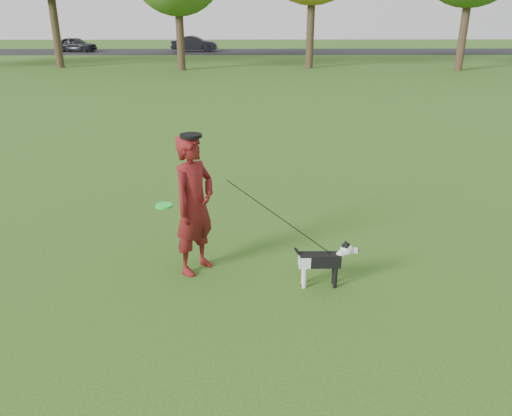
{
  "coord_description": "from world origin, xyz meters",
  "views": [
    {
      "loc": [
        0.17,
        -6.44,
        3.44
      ],
      "look_at": [
        0.26,
        -0.16,
        0.95
      ],
      "focal_mm": 35.0,
      "sensor_mm": 36.0,
      "label": 1
    }
  ],
  "objects_px": {
    "man": "(194,205)",
    "dog": "(325,259)",
    "car_left": "(76,44)",
    "car_mid": "(194,44)"
  },
  "relations": [
    {
      "from": "man",
      "to": "dog",
      "type": "xyz_separation_m",
      "value": [
        1.74,
        -0.48,
        -0.58
      ]
    },
    {
      "from": "man",
      "to": "dog",
      "type": "relative_size",
      "value": 2.28
    },
    {
      "from": "dog",
      "to": "car_left",
      "type": "relative_size",
      "value": 0.24
    },
    {
      "from": "man",
      "to": "car_left",
      "type": "xyz_separation_m",
      "value": [
        -14.57,
        40.12,
        -0.34
      ]
    },
    {
      "from": "man",
      "to": "dog",
      "type": "bearing_deg",
      "value": -70.79
    },
    {
      "from": "car_left",
      "to": "car_mid",
      "type": "distance_m",
      "value": 10.47
    },
    {
      "from": "car_mid",
      "to": "man",
      "type": "bearing_deg",
      "value": -171.69
    },
    {
      "from": "man",
      "to": "dog",
      "type": "distance_m",
      "value": 1.9
    },
    {
      "from": "dog",
      "to": "car_mid",
      "type": "xyz_separation_m",
      "value": [
        -5.84,
        40.6,
        0.28
      ]
    },
    {
      "from": "dog",
      "to": "car_mid",
      "type": "relative_size",
      "value": 0.22
    }
  ]
}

